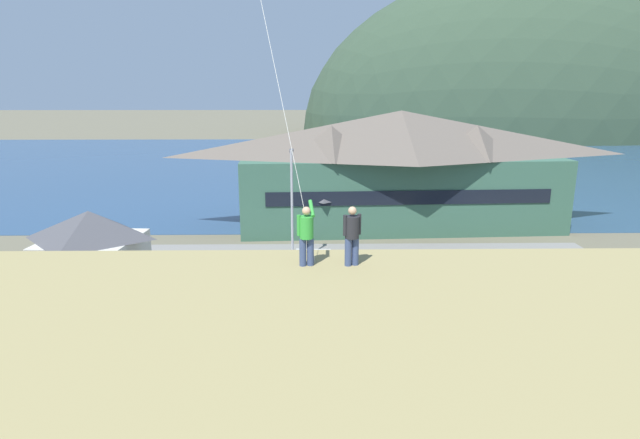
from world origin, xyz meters
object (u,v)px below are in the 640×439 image
Objects in this scene: parked_car_mid_row_far at (365,316)px; parked_car_back_row_right at (475,311)px; storage_shed_near_lot at (92,250)px; storage_shed_waterside at (328,202)px; harbor_lodge at (400,166)px; parked_car_back_row_left at (640,312)px; person_kite_flyer at (306,234)px; parked_car_corner_spot at (71,312)px; parked_car_mid_row_center at (311,266)px; parked_car_mid_row_near at (532,269)px; person_companion at (352,234)px; moored_boat_wharfside at (267,185)px; wharf_dock at (296,194)px; parked_car_front_row_end at (200,314)px; parking_light_pole at (292,200)px.

parked_car_mid_row_far and parked_car_back_row_right have the same top height.
storage_shed_waterside is (13.89, 13.01, -0.06)m from storage_shed_near_lot.
harbor_lodge is 6.79m from storage_shed_waterside.
storage_shed_waterside is 1.29× the size of parked_car_back_row_left.
parked_car_corner_spot is at bearing 142.66° from person_kite_flyer.
parked_car_mid_row_far is 7.42m from parked_car_mid_row_center.
person_companion reaches higher than parked_car_mid_row_near.
storage_shed_waterside is 0.87× the size of moored_boat_wharfside.
storage_shed_near_lot is 12.61m from parked_car_mid_row_center.
moored_boat_wharfside is 36.35m from parked_car_corner_spot.
storage_shed_near_lot is 3.34× the size of person_companion.
storage_shed_waterside is at bearing 55.20° from parked_car_corner_spot.
parked_car_corner_spot is at bearing -124.80° from storage_shed_waterside.
parked_car_back_row_left is 27.04m from parked_car_corner_spot.
storage_shed_near_lot is 25.59m from parked_car_mid_row_near.
person_kite_flyer is at bearing -93.16° from storage_shed_waterside.
parked_car_mid_row_near and parked_car_back_row_left have the same top height.
moored_boat_wharfside is 3.49× the size of person_kite_flyer.
parked_car_back_row_left is (17.37, -32.69, 0.71)m from wharf_dock.
wharf_dock is 3.33× the size of parked_car_mid_row_near.
parked_car_mid_row_near is 0.99× the size of parked_car_mid_row_center.
harbor_lodge is at bearing 46.56° from parked_car_corner_spot.
parked_car_mid_row_far and parked_car_back_row_left have the same top height.
person_kite_flyer is (-7.53, -28.52, 2.17)m from harbor_lodge.
person_companion reaches higher than parked_car_back_row_right.
person_kite_flyer reaches higher than storage_shed_waterside.
parked_car_mid_row_center is at bearing 4.50° from storage_shed_near_lot.
storage_shed_near_lot is 31.33m from moored_boat_wharfside.
person_companion is (6.43, -8.33, 6.24)m from parked_car_front_row_end.
parked_car_corner_spot is at bearing 177.14° from parked_car_front_row_end.
harbor_lodge reaches higher than parked_car_mid_row_near.
storage_shed_near_lot reaches higher than parked_car_mid_row_center.
parked_car_mid_row_far is (4.24, -32.84, 0.71)m from wharf_dock.
storage_shed_waterside is 27.53m from person_kite_flyer.
moored_boat_wharfside is 1.49× the size of parked_car_mid_row_far.
parking_light_pole is 4.35× the size of person_companion.
person_kite_flyer reaches higher than parked_car_corner_spot.
parked_car_mid_row_center is 16.31m from person_companion.
parked_car_back_row_right is (6.43, -18.53, -1.34)m from storage_shed_waterside.
parked_car_mid_row_far is 13.92m from parked_car_corner_spot.
wharf_dock is at bearing 119.20° from parked_car_mid_row_near.
parked_car_mid_row_far is at bearing -70.20° from parked_car_mid_row_center.
wharf_dock is 33.12m from parked_car_mid_row_far.
parked_car_mid_row_near is (18.27, 6.09, 0.00)m from parked_car_front_row_end.
moored_boat_wharfside is 37.18m from parked_car_mid_row_far.
parked_car_back_row_right is (13.05, 0.20, 0.00)m from parked_car_front_row_end.
person_kite_flyer is (-1.49, -27.05, 4.91)m from storage_shed_waterside.
person_companion is (2.44, -18.39, 2.87)m from parking_light_pole.
harbor_lodge reaches higher than parked_car_mid_row_far.
parked_car_front_row_end is at bearing -161.56° from parked_car_mid_row_near.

